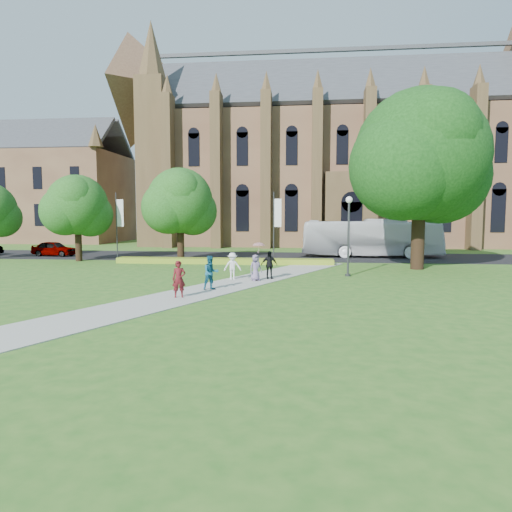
# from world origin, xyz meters

# --- Properties ---
(ground) EXTENTS (160.00, 160.00, 0.00)m
(ground) POSITION_xyz_m (0.00, 0.00, 0.00)
(ground) COLOR #2A611D
(ground) RESTS_ON ground
(road) EXTENTS (160.00, 10.00, 0.02)m
(road) POSITION_xyz_m (0.00, 20.00, 0.01)
(road) COLOR black
(road) RESTS_ON ground
(footpath) EXTENTS (15.58, 28.54, 0.04)m
(footpath) POSITION_xyz_m (0.00, 1.00, 0.02)
(footpath) COLOR #B2B2A8
(footpath) RESTS_ON ground
(flower_hedge) EXTENTS (18.00, 1.40, 0.45)m
(flower_hedge) POSITION_xyz_m (-2.00, 13.20, 0.23)
(flower_hedge) COLOR #A9B023
(flower_hedge) RESTS_ON ground
(cathedral) EXTENTS (52.60, 18.25, 28.00)m
(cathedral) POSITION_xyz_m (10.00, 39.73, 12.98)
(cathedral) COLOR brown
(cathedral) RESTS_ON ground
(building_west) EXTENTS (22.00, 14.00, 18.30)m
(building_west) POSITION_xyz_m (-34.00, 42.00, 9.21)
(building_west) COLOR brown
(building_west) RESTS_ON ground
(streetlamp) EXTENTS (0.44, 0.44, 5.24)m
(streetlamp) POSITION_xyz_m (7.50, 6.50, 3.30)
(streetlamp) COLOR #38383D
(streetlamp) RESTS_ON ground
(large_tree) EXTENTS (9.60, 9.60, 13.20)m
(large_tree) POSITION_xyz_m (13.00, 11.00, 8.37)
(large_tree) COLOR #332114
(large_tree) RESTS_ON ground
(street_tree_0) EXTENTS (5.20, 5.20, 7.50)m
(street_tree_0) POSITION_xyz_m (-15.00, 14.00, 4.87)
(street_tree_0) COLOR #332114
(street_tree_0) RESTS_ON ground
(street_tree_1) EXTENTS (5.60, 5.60, 8.05)m
(street_tree_1) POSITION_xyz_m (-6.00, 14.50, 5.22)
(street_tree_1) COLOR #332114
(street_tree_1) RESTS_ON ground
(banner_pole_0) EXTENTS (0.70, 0.10, 6.00)m
(banner_pole_0) POSITION_xyz_m (2.11, 15.20, 3.39)
(banner_pole_0) COLOR #38383D
(banner_pole_0) RESTS_ON ground
(banner_pole_1) EXTENTS (0.70, 0.10, 6.00)m
(banner_pole_1) POSITION_xyz_m (-11.89, 15.20, 3.39)
(banner_pole_1) COLOR #38383D
(banner_pole_1) RESTS_ON ground
(tour_coach) EXTENTS (13.06, 3.13, 3.63)m
(tour_coach) POSITION_xyz_m (10.91, 20.47, 1.84)
(tour_coach) COLOR white
(tour_coach) RESTS_ON road
(car_0) EXTENTS (4.42, 2.13, 1.46)m
(car_0) POSITION_xyz_m (-19.74, 18.25, 0.75)
(car_0) COLOR gray
(car_0) RESTS_ON road
(pedestrian_0) EXTENTS (0.76, 0.62, 1.79)m
(pedestrian_0) POSITION_xyz_m (-1.42, -2.45, 0.94)
(pedestrian_0) COLOR #551317
(pedestrian_0) RESTS_ON footpath
(pedestrian_1) EXTENTS (1.12, 1.06, 1.82)m
(pedestrian_1) POSITION_xyz_m (-0.34, -0.02, 0.95)
(pedestrian_1) COLOR #15516D
(pedestrian_1) RESTS_ON footpath
(pedestrian_2) EXTENTS (1.20, 0.89, 1.66)m
(pedestrian_2) POSITION_xyz_m (0.19, 4.00, 0.87)
(pedestrian_2) COLOR white
(pedestrian_2) RESTS_ON footpath
(pedestrian_3) EXTENTS (1.10, 0.66, 1.75)m
(pedestrian_3) POSITION_xyz_m (2.44, 4.49, 0.91)
(pedestrian_3) COLOR black
(pedestrian_3) RESTS_ON footpath
(pedestrian_4) EXTENTS (0.93, 0.86, 1.60)m
(pedestrian_4) POSITION_xyz_m (1.69, 3.52, 0.84)
(pedestrian_4) COLOR slate
(pedestrian_4) RESTS_ON footpath
(parasol) EXTENTS (0.91, 0.91, 0.64)m
(parasol) POSITION_xyz_m (1.87, 3.62, 1.96)
(parasol) COLOR #D395AE
(parasol) RESTS_ON pedestrian_4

